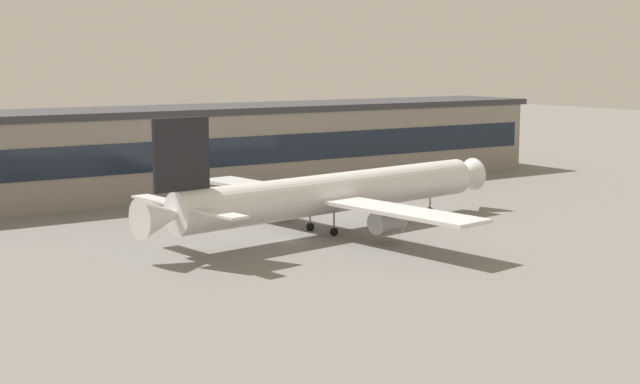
% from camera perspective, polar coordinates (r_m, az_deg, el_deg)
% --- Properties ---
extents(ground_plane, '(600.00, 600.00, 0.00)m').
position_cam_1_polar(ground_plane, '(116.63, -2.04, -3.20)').
color(ground_plane, slate).
extents(terminal_building, '(171.18, 20.23, 15.29)m').
position_cam_1_polar(terminal_building, '(159.10, -11.40, 2.58)').
color(terminal_building, gray).
rests_on(terminal_building, ground_plane).
extents(airliner, '(61.48, 52.89, 16.95)m').
position_cam_1_polar(airliner, '(122.11, 0.72, -0.09)').
color(airliner, white).
rests_on(airliner, ground_plane).
extents(baggage_tug, '(2.93, 4.02, 1.85)m').
position_cam_1_polar(baggage_tug, '(167.42, 4.79, 0.74)').
color(baggage_tug, red).
rests_on(baggage_tug, ground_plane).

